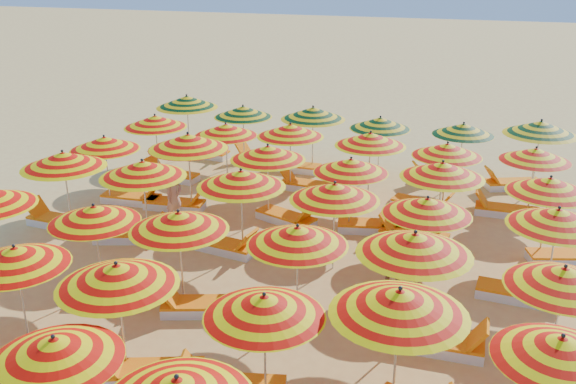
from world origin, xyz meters
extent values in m
plane|color=#E6BF66|center=(0.00, 0.00, 0.00)|extent=(120.00, 120.00, 0.00)
cone|color=orange|center=(-1.09, -6.71, 1.76)|extent=(2.21, 2.21, 0.36)
sphere|color=black|center=(-1.09, -6.71, 1.97)|extent=(0.06, 0.06, 0.06)
sphere|color=black|center=(0.96, -7.08, 2.04)|extent=(0.07, 0.07, 0.07)
cylinder|color=silver|center=(-3.50, -4.55, 0.96)|extent=(0.04, 0.04, 1.92)
cone|color=orange|center=(-3.50, -4.55, 1.79)|extent=(2.06, 2.06, 0.37)
sphere|color=black|center=(-3.50, -4.55, 2.00)|extent=(0.06, 0.06, 0.06)
cylinder|color=silver|center=(-1.28, -4.79, 1.02)|extent=(0.04, 0.04, 2.04)
cone|color=orange|center=(-1.28, -4.79, 1.90)|extent=(2.52, 2.52, 0.39)
sphere|color=black|center=(-1.28, -4.79, 2.12)|extent=(0.07, 0.07, 0.07)
cylinder|color=silver|center=(1.29, -4.82, 0.96)|extent=(0.04, 0.04, 1.92)
cone|color=orange|center=(1.29, -4.82, 1.79)|extent=(2.30, 2.30, 0.37)
sphere|color=black|center=(1.29, -4.82, 2.00)|extent=(0.06, 0.06, 0.06)
cylinder|color=silver|center=(3.29, -4.41, 1.06)|extent=(0.04, 0.04, 2.13)
cone|color=orange|center=(3.29, -4.41, 1.98)|extent=(2.70, 2.70, 0.40)
sphere|color=black|center=(3.29, -4.41, 2.22)|extent=(0.07, 0.07, 0.07)
cone|color=orange|center=(5.55, -4.60, 1.76)|extent=(2.41, 2.41, 0.36)
sphere|color=black|center=(5.55, -4.60, 1.97)|extent=(0.06, 0.06, 0.06)
cylinder|color=silver|center=(-3.30, -2.40, 0.95)|extent=(0.04, 0.04, 1.91)
cone|color=orange|center=(-3.30, -2.40, 1.78)|extent=(2.09, 2.09, 0.36)
sphere|color=black|center=(-3.30, -2.40, 1.99)|extent=(0.06, 0.06, 0.06)
cylinder|color=silver|center=(-1.36, -2.39, 1.00)|extent=(0.04, 0.04, 2.00)
cone|color=orange|center=(-1.36, -2.39, 1.87)|extent=(2.41, 2.41, 0.38)
sphere|color=black|center=(-1.36, -2.39, 2.09)|extent=(0.07, 0.07, 0.07)
cylinder|color=silver|center=(1.06, -2.28, 0.98)|extent=(0.04, 0.04, 1.96)
cone|color=orange|center=(1.06, -2.28, 1.83)|extent=(2.09, 2.09, 0.37)
sphere|color=black|center=(1.06, -2.28, 2.05)|extent=(0.07, 0.07, 0.07)
cylinder|color=silver|center=(3.25, -2.26, 1.06)|extent=(0.04, 0.04, 2.11)
cone|color=orange|center=(3.25, -2.26, 1.97)|extent=(2.35, 2.35, 0.40)
sphere|color=black|center=(3.25, -2.26, 2.20)|extent=(0.07, 0.07, 0.07)
cylinder|color=silver|center=(5.74, -2.50, 0.97)|extent=(0.04, 0.04, 1.94)
cone|color=orange|center=(5.74, -2.50, 1.81)|extent=(2.24, 2.24, 0.37)
sphere|color=black|center=(5.74, -2.50, 2.02)|extent=(0.06, 0.06, 0.06)
cylinder|color=silver|center=(-5.76, 0.03, 1.06)|extent=(0.04, 0.04, 2.12)
cone|color=orange|center=(-5.76, 0.03, 1.98)|extent=(2.59, 2.59, 0.40)
sphere|color=black|center=(-5.76, 0.03, 2.21)|extent=(0.07, 0.07, 0.07)
cylinder|color=silver|center=(-3.53, 0.03, 1.05)|extent=(0.04, 0.04, 2.10)
cone|color=orange|center=(-3.53, 0.03, 1.96)|extent=(2.66, 2.66, 0.40)
sphere|color=black|center=(-3.53, 0.03, 2.19)|extent=(0.07, 0.07, 0.07)
cylinder|color=silver|center=(-1.03, 0.14, 1.04)|extent=(0.04, 0.04, 2.08)
cone|color=orange|center=(-1.03, 0.14, 1.94)|extent=(2.38, 2.38, 0.40)
sphere|color=black|center=(-1.03, 0.14, 2.17)|extent=(0.07, 0.07, 0.07)
cylinder|color=silver|center=(1.21, 0.09, 1.01)|extent=(0.04, 0.04, 2.03)
cone|color=orange|center=(1.21, 0.09, 1.89)|extent=(2.48, 2.48, 0.39)
sphere|color=black|center=(1.21, 0.09, 2.11)|extent=(0.07, 0.07, 0.07)
cylinder|color=silver|center=(3.24, 0.07, 0.96)|extent=(0.04, 0.04, 1.93)
cone|color=orange|center=(3.24, 0.07, 1.80)|extent=(2.51, 2.51, 0.37)
sphere|color=black|center=(3.24, 0.07, 2.01)|extent=(0.06, 0.06, 0.06)
cylinder|color=silver|center=(5.82, 0.04, 1.00)|extent=(0.04, 0.04, 2.01)
cone|color=orange|center=(5.82, 0.04, 1.87)|extent=(2.19, 2.19, 0.38)
sphere|color=black|center=(5.82, 0.04, 2.09)|extent=(0.07, 0.07, 0.07)
cylinder|color=silver|center=(-5.91, 2.10, 0.98)|extent=(0.04, 0.04, 1.95)
cone|color=orange|center=(-5.91, 2.10, 1.82)|extent=(2.03, 2.03, 0.37)
sphere|color=black|center=(-5.91, 2.10, 2.04)|extent=(0.07, 0.07, 0.07)
cylinder|color=silver|center=(-3.39, 2.25, 1.10)|extent=(0.04, 0.04, 2.19)
cone|color=orange|center=(-3.39, 2.25, 2.05)|extent=(2.24, 2.24, 0.42)
sphere|color=black|center=(-3.39, 2.25, 2.29)|extent=(0.07, 0.07, 0.07)
cylinder|color=silver|center=(-1.17, 2.44, 1.01)|extent=(0.04, 0.04, 2.02)
cone|color=orange|center=(-1.17, 2.44, 1.88)|extent=(2.35, 2.35, 0.38)
sphere|color=black|center=(-1.17, 2.44, 2.10)|extent=(0.07, 0.07, 0.07)
cylinder|color=silver|center=(1.11, 2.29, 0.96)|extent=(0.04, 0.04, 1.92)
cone|color=orange|center=(1.11, 2.29, 1.79)|extent=(2.13, 2.13, 0.37)
sphere|color=black|center=(1.11, 2.29, 2.00)|extent=(0.06, 0.06, 0.06)
cylinder|color=silver|center=(3.37, 2.26, 1.03)|extent=(0.04, 0.04, 2.06)
cone|color=orange|center=(3.37, 2.26, 1.92)|extent=(2.46, 2.46, 0.39)
sphere|color=black|center=(3.37, 2.26, 2.14)|extent=(0.07, 0.07, 0.07)
cylinder|color=silver|center=(5.80, 2.11, 0.99)|extent=(0.04, 0.04, 1.97)
cone|color=orange|center=(5.80, 2.11, 1.84)|extent=(1.98, 1.98, 0.38)
sphere|color=black|center=(5.80, 2.11, 2.06)|extent=(0.07, 0.07, 0.07)
cylinder|color=silver|center=(-5.68, 4.62, 0.99)|extent=(0.04, 0.04, 1.99)
cone|color=orange|center=(-5.68, 4.62, 1.86)|extent=(1.99, 1.99, 0.38)
sphere|color=black|center=(-5.68, 4.62, 2.07)|extent=(0.07, 0.07, 0.07)
cylinder|color=silver|center=(-3.25, 4.53, 0.96)|extent=(0.04, 0.04, 1.93)
cone|color=orange|center=(-3.25, 4.53, 1.80)|extent=(1.95, 1.95, 0.37)
sphere|color=black|center=(-3.25, 4.53, 2.01)|extent=(0.06, 0.06, 0.06)
cylinder|color=silver|center=(-1.27, 4.76, 1.01)|extent=(0.04, 0.04, 2.01)
cone|color=orange|center=(-1.27, 4.76, 1.88)|extent=(2.65, 2.65, 0.38)
sphere|color=black|center=(-1.27, 4.76, 2.10)|extent=(0.07, 0.07, 0.07)
cylinder|color=silver|center=(1.19, 4.47, 1.02)|extent=(0.04, 0.04, 2.03)
cone|color=orange|center=(1.19, 4.47, 1.90)|extent=(2.45, 2.45, 0.39)
sphere|color=black|center=(1.19, 4.47, 2.12)|extent=(0.07, 0.07, 0.07)
cylinder|color=silver|center=(3.32, 4.42, 0.96)|extent=(0.04, 0.04, 1.92)
cone|color=orange|center=(3.32, 4.42, 1.79)|extent=(2.12, 2.12, 0.37)
sphere|color=black|center=(3.32, 4.42, 2.01)|extent=(0.06, 0.06, 0.06)
cylinder|color=silver|center=(5.61, 4.81, 0.94)|extent=(0.04, 0.04, 1.89)
cone|color=orange|center=(5.61, 4.81, 1.76)|extent=(2.35, 2.35, 0.36)
sphere|color=black|center=(5.61, 4.81, 1.97)|extent=(0.06, 0.06, 0.06)
cylinder|color=silver|center=(-5.69, 6.92, 1.07)|extent=(0.04, 0.04, 2.13)
cone|color=#796C08|center=(-5.69, 6.92, 1.99)|extent=(2.46, 2.46, 0.41)
sphere|color=black|center=(-5.69, 6.92, 2.23)|extent=(0.07, 0.07, 0.07)
cylinder|color=silver|center=(-3.55, 6.75, 0.98)|extent=(0.04, 0.04, 1.96)
cone|color=#796C08|center=(-3.55, 6.75, 1.83)|extent=(2.54, 2.54, 0.37)
sphere|color=black|center=(-3.55, 6.75, 2.05)|extent=(0.07, 0.07, 0.07)
cylinder|color=silver|center=(-1.11, 6.71, 1.05)|extent=(0.04, 0.04, 2.10)
cone|color=#796C08|center=(-1.11, 6.71, 1.96)|extent=(2.29, 2.29, 0.40)
sphere|color=black|center=(-1.11, 6.71, 2.19)|extent=(0.07, 0.07, 0.07)
cylinder|color=silver|center=(1.09, 6.73, 0.97)|extent=(0.04, 0.04, 1.93)
cone|color=#796C08|center=(1.09, 6.73, 1.80)|extent=(2.28, 2.28, 0.37)
sphere|color=black|center=(1.09, 6.73, 2.01)|extent=(0.06, 0.06, 0.06)
cylinder|color=silver|center=(3.62, 6.91, 0.94)|extent=(0.04, 0.04, 1.89)
cone|color=#796C08|center=(3.62, 6.91, 1.76)|extent=(2.13, 2.13, 0.36)
sphere|color=black|center=(3.62, 6.91, 1.97)|extent=(0.06, 0.06, 0.06)
cylinder|color=silver|center=(5.81, 6.83, 1.07)|extent=(0.04, 0.04, 2.15)
cone|color=#796C08|center=(5.81, 6.83, 2.00)|extent=(2.62, 2.62, 0.41)
sphere|color=black|center=(5.81, 6.83, 2.24)|extent=(0.07, 0.07, 0.07)
cube|color=white|center=(-0.73, -4.85, 0.10)|extent=(1.80, 1.12, 0.20)
cube|color=orange|center=(-0.73, -4.85, 0.23)|extent=(1.80, 1.12, 0.06)
cube|color=orange|center=(-1.38, -5.08, 0.45)|extent=(0.54, 0.67, 0.48)
cube|color=orange|center=(0.74, -4.83, 0.23)|extent=(1.79, 0.95, 0.06)
cube|color=orange|center=(0.06, -4.99, 0.45)|extent=(0.49, 0.65, 0.48)
cube|color=white|center=(-2.75, -2.58, 0.10)|extent=(1.80, 1.11, 0.20)
cube|color=orange|center=(-2.75, -2.58, 0.23)|extent=(1.80, 1.11, 0.06)
cube|color=orange|center=(-2.08, -2.35, 0.45)|extent=(0.54, 0.67, 0.48)
cube|color=white|center=(-0.81, -2.58, 0.10)|extent=(1.80, 1.09, 0.20)
cube|color=orange|center=(-0.81, -2.58, 0.23)|extent=(1.80, 1.09, 0.06)
cube|color=orange|center=(-1.47, -2.81, 0.45)|extent=(0.53, 0.67, 0.48)
cube|color=white|center=(3.80, -2.50, 0.10)|extent=(1.70, 0.59, 0.20)
cube|color=orange|center=(3.80, -2.50, 0.23)|extent=(1.70, 0.59, 0.06)
cube|color=orange|center=(4.50, -2.50, 0.45)|extent=(0.37, 0.58, 0.48)
cube|color=white|center=(-6.31, 0.23, 0.10)|extent=(1.74, 0.71, 0.20)
cube|color=orange|center=(-6.31, 0.23, 0.23)|extent=(1.74, 0.71, 0.06)
cube|color=orange|center=(-7.00, 0.29, 0.45)|extent=(0.41, 0.61, 0.48)
cube|color=white|center=(-4.08, 0.01, 0.10)|extent=(1.80, 1.06, 0.20)
cube|color=orange|center=(-4.08, 0.01, 0.23)|extent=(1.80, 1.06, 0.06)
cube|color=orange|center=(-3.41, 0.22, 0.45)|extent=(0.52, 0.66, 0.48)
cube|color=white|center=(-1.58, 0.17, 0.10)|extent=(1.77, 0.85, 0.20)
cube|color=orange|center=(-1.58, 0.17, 0.23)|extent=(1.77, 0.85, 0.06)
cube|color=orange|center=(-0.89, 0.05, 0.45)|extent=(0.46, 0.63, 0.48)
cube|color=white|center=(5.27, -0.14, 0.10)|extent=(1.74, 0.71, 0.20)
cube|color=orange|center=(5.27, -0.14, 0.23)|extent=(1.74, 0.71, 0.06)
cube|color=orange|center=(5.97, -0.19, 0.45)|extent=(0.41, 0.61, 0.48)
cube|color=white|center=(-5.36, 2.33, 0.10)|extent=(1.73, 0.67, 0.20)
cube|color=orange|center=(-5.36, 2.33, 0.23)|extent=(1.73, 0.67, 0.06)
cube|color=orange|center=(-4.66, 2.37, 0.45)|extent=(0.39, 0.60, 0.48)
cube|color=white|center=(-3.94, 2.28, 0.10)|extent=(1.75, 0.74, 0.20)
cube|color=orange|center=(-3.94, 2.28, 0.23)|extent=(1.75, 0.74, 0.06)
cube|color=orange|center=(-3.24, 2.35, 0.45)|extent=(0.42, 0.61, 0.48)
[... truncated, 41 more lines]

